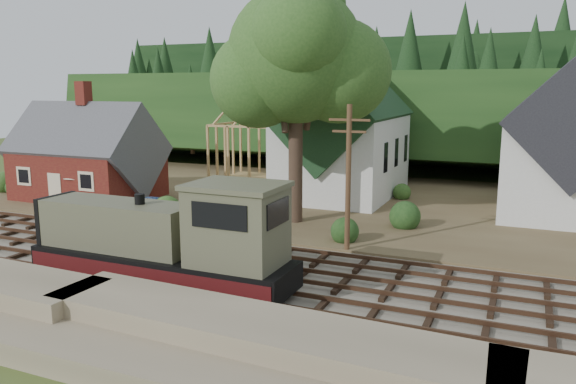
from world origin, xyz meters
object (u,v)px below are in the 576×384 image
at_px(car_green, 55,188).
at_px(patio_set, 79,175).
at_px(locomotive, 169,243).
at_px(car_blue, 148,206).

xyz_separation_m(car_green, patio_set, (4.76, -2.23, 1.62)).
height_order(locomotive, patio_set, locomotive).
bearing_deg(car_green, locomotive, -120.97).
distance_m(car_green, patio_set, 5.50).
bearing_deg(patio_set, locomotive, -35.61).
bearing_deg(car_blue, car_green, 153.80).
xyz_separation_m(locomotive, car_green, (-20.81, 13.73, -1.30)).
relative_size(locomotive, patio_set, 4.77).
bearing_deg(car_blue, locomotive, -59.54).
distance_m(locomotive, car_green, 24.96).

